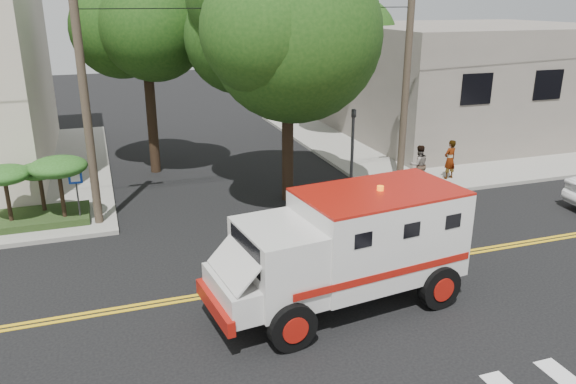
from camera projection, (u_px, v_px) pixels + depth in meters
name	position (u px, v px, depth m)	size (l,w,h in m)	color
ground	(312.00, 278.00, 15.90)	(100.00, 100.00, 0.00)	black
sidewalk_ne	(446.00, 136.00, 32.07)	(17.00, 17.00, 0.15)	gray
building_right	(469.00, 79.00, 31.97)	(14.00, 12.00, 6.00)	slate
utility_pole_left	(84.00, 97.00, 18.07)	(0.28, 0.28, 9.00)	#382D23
utility_pole_right	(406.00, 80.00, 21.90)	(0.28, 0.28, 9.00)	#382D23
tree_main	(302.00, 8.00, 19.68)	(6.08, 5.70, 9.85)	black
tree_left	(154.00, 43.00, 23.74)	(4.48, 4.20, 7.70)	black
tree_right	(360.00, 26.00, 30.71)	(4.80, 4.50, 8.20)	black
traffic_signal	(352.00, 145.00, 21.34)	(0.15, 0.18, 3.60)	#3F3F42
accessibility_sign	(77.00, 189.00, 19.07)	(0.45, 0.10, 2.02)	#3F3F42
palm_planter	(37.00, 181.00, 19.00)	(3.52, 2.63, 2.36)	#1E3314
armored_truck	(349.00, 244.00, 14.04)	(6.79, 3.30, 2.98)	silver
pedestrian_a	(450.00, 159.00, 23.95)	(0.62, 0.41, 1.70)	gray
pedestrian_b	(419.00, 165.00, 23.23)	(0.81, 0.63, 1.66)	gray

